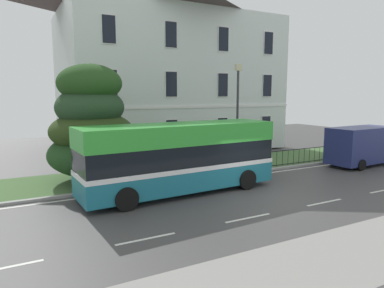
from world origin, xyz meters
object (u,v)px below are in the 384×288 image
at_px(litter_bin, 186,166).
at_px(single_decker_bus, 180,157).
at_px(georgian_townhouse, 168,67).
at_px(evergreen_tree, 93,130).
at_px(white_panel_van, 363,146).
at_px(street_lamp_post, 238,109).

bearing_deg(litter_bin, single_decker_bus, -122.72).
xyz_separation_m(georgian_townhouse, litter_bin, (-3.75, -10.77, -6.08)).
bearing_deg(litter_bin, evergreen_tree, 164.09).
xyz_separation_m(white_panel_van, street_lamp_post, (-8.01, 2.63, 2.40)).
bearing_deg(georgian_townhouse, white_panel_van, -58.42).
relative_size(single_decker_bus, litter_bin, 8.22).
height_order(georgian_townhouse, white_panel_van, georgian_townhouse).
bearing_deg(georgian_townhouse, litter_bin, -109.19).
xyz_separation_m(georgian_townhouse, single_decker_bus, (-5.27, -13.14, -5.09)).
distance_m(single_decker_bus, litter_bin, 2.98).
height_order(single_decker_bus, litter_bin, single_decker_bus).
relative_size(evergreen_tree, white_panel_van, 1.01).
relative_size(georgian_townhouse, litter_bin, 15.02).
relative_size(georgian_townhouse, white_panel_van, 2.92).
height_order(georgian_townhouse, litter_bin, georgian_townhouse).
relative_size(evergreen_tree, litter_bin, 5.18).
bearing_deg(evergreen_tree, litter_bin, -15.91).
bearing_deg(single_decker_bus, white_panel_van, -2.10).
bearing_deg(street_lamp_post, single_decker_bus, -151.03).
bearing_deg(georgian_townhouse, evergreen_tree, -131.48).
relative_size(white_panel_van, litter_bin, 5.15).
height_order(evergreen_tree, white_panel_van, evergreen_tree).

